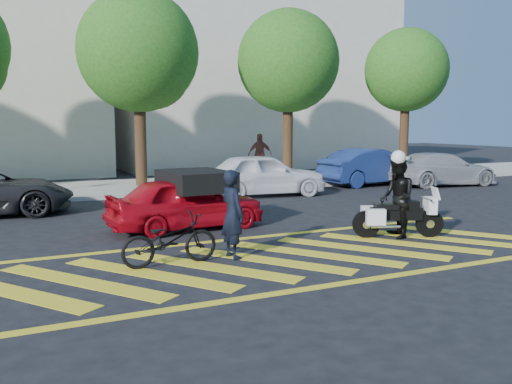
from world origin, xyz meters
name	(u,v)px	position (x,y,z in m)	size (l,w,h in m)	color
ground	(292,257)	(0.00, 0.00, 0.00)	(90.00, 90.00, 0.00)	black
sidewalk	(142,187)	(0.00, 12.00, 0.07)	(60.00, 5.00, 0.15)	#9E998E
crosswalk	(290,257)	(-0.04, 0.00, 0.00)	(12.33, 4.00, 0.01)	gold
building_right	(252,74)	(9.00, 21.00, 5.50)	(16.00, 8.00, 11.00)	beige
tree_center	(141,56)	(0.13, 12.06, 5.10)	(4.60, 4.60, 7.56)	black
tree_right	(290,65)	(6.63, 12.06, 5.05)	(4.40, 4.40, 7.41)	black
tree_far_right	(407,74)	(13.13, 12.06, 4.94)	(4.00, 4.00, 7.10)	black
officer_bike	(233,214)	(-1.07, 0.41, 0.85)	(0.62, 0.41, 1.70)	black
bicycle	(170,240)	(-2.31, 0.41, 0.47)	(0.62, 1.78, 0.94)	black
police_motorcycle	(397,216)	(3.00, 0.55, 0.49)	(1.95, 1.10, 0.91)	black
officer_moto	(397,198)	(2.98, 0.53, 0.91)	(0.88, 0.69, 1.81)	black
red_convertible	(186,203)	(-0.98, 3.50, 0.65)	(1.53, 3.79, 1.29)	#AE0814
parked_mid_right	(263,175)	(3.40, 8.16, 0.75)	(1.78, 4.43, 1.51)	white
parked_right	(372,167)	(8.96, 9.20, 0.76)	(1.60, 4.59, 1.51)	navy
parked_far_right	(442,169)	(11.42, 7.80, 0.68)	(1.90, 4.68, 1.36)	gray
pedestrian_right	(260,154)	(6.02, 13.78, 1.11)	(1.13, 0.47, 1.93)	brown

